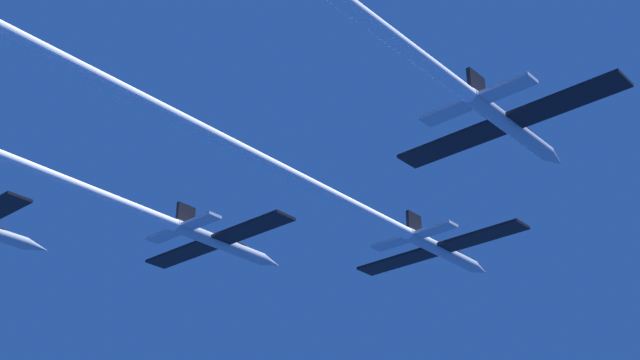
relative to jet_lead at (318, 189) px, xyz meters
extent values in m
cylinder|color=#B2BAC6|center=(0.00, 19.86, -0.03)|extent=(1.36, 12.37, 1.36)
cone|color=#B2BAC6|center=(0.00, 27.41, -0.03)|extent=(1.33, 2.72, 1.33)
ellipsoid|color=black|center=(0.00, 22.58, 0.55)|extent=(0.95, 2.47, 0.68)
cube|color=black|center=(-5.38, 19.24, -0.03)|extent=(9.40, 2.72, 0.30)
cube|color=black|center=(5.38, 19.24, -0.03)|extent=(9.40, 2.72, 0.30)
cube|color=black|center=(0.00, 14.91, 1.64)|extent=(0.36, 2.23, 1.98)
cube|color=#B2BAC6|center=(-2.80, 14.66, -0.03)|extent=(4.23, 1.63, 0.30)
cube|color=#B2BAC6|center=(2.80, 14.66, -0.03)|extent=(4.23, 1.63, 0.30)
cylinder|color=white|center=(0.00, -12.66, -0.03)|extent=(1.22, 52.66, 1.22)
cylinder|color=#B2BAC6|center=(-16.67, 3.36, 0.29)|extent=(1.36, 12.37, 1.36)
cone|color=#B2BAC6|center=(-16.67, 10.91, 0.29)|extent=(1.33, 2.72, 1.33)
ellipsoid|color=black|center=(-16.67, 6.08, 0.87)|extent=(0.95, 2.47, 0.68)
cube|color=black|center=(-22.05, 2.74, 0.29)|extent=(9.40, 2.72, 0.30)
cube|color=black|center=(-11.29, 2.74, 0.29)|extent=(9.40, 2.72, 0.30)
cube|color=black|center=(-16.67, -1.59, 1.96)|extent=(0.36, 2.23, 1.98)
cube|color=#B2BAC6|center=(-19.47, -1.83, 0.29)|extent=(4.23, 1.63, 0.30)
cube|color=#B2BAC6|center=(-13.87, -1.83, 0.29)|extent=(4.23, 1.63, 0.30)
cylinder|color=#B2BAC6|center=(17.89, 3.47, 1.16)|extent=(1.36, 12.37, 1.36)
cone|color=#B2BAC6|center=(17.89, 11.01, 1.16)|extent=(1.33, 2.72, 1.33)
ellipsoid|color=black|center=(17.89, 6.19, 1.74)|extent=(0.95, 2.47, 0.68)
cube|color=black|center=(12.51, 2.85, 1.16)|extent=(9.40, 2.72, 0.30)
cube|color=black|center=(23.27, 2.85, 1.16)|extent=(9.40, 2.72, 0.30)
cube|color=black|center=(17.89, -1.48, 2.83)|extent=(0.36, 2.23, 1.98)
cube|color=#B2BAC6|center=(15.09, -1.73, 1.16)|extent=(4.23, 1.63, 0.30)
cube|color=#B2BAC6|center=(20.69, -1.73, 1.16)|extent=(4.23, 1.63, 0.30)
cone|color=#B2BAC6|center=(-34.30, -7.53, 1.23)|extent=(1.33, 2.72, 1.33)
camera|label=1|loc=(45.96, -52.02, -34.16)|focal=47.94mm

